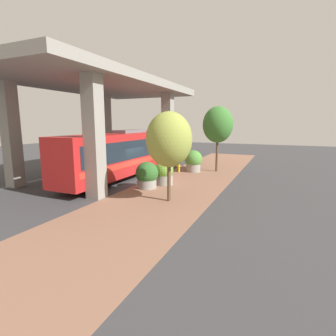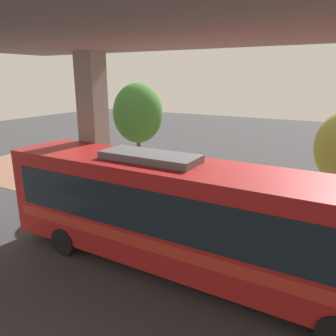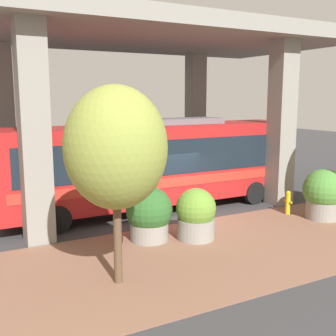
{
  "view_description": "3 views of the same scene",
  "coord_description": "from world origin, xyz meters",
  "px_view_note": "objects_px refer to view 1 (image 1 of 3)",
  "views": [
    {
      "loc": [
        -9.4,
        17.2,
        4.38
      ],
      "look_at": [
        -1.5,
        -0.74,
        0.99
      ],
      "focal_mm": 28.0,
      "sensor_mm": 36.0,
      "label": 1
    },
    {
      "loc": [
        10.65,
        4.16,
        6.15
      ],
      "look_at": [
        -0.46,
        -2.2,
        2.56
      ],
      "focal_mm": 35.0,
      "sensor_mm": 36.0,
      "label": 2
    },
    {
      "loc": [
        -13.19,
        7.77,
        4.69
      ],
      "look_at": [
        1.17,
        0.01,
        1.94
      ],
      "focal_mm": 45.0,
      "sensor_mm": 36.0,
      "label": 3
    }
  ],
  "objects_px": {
    "fire_hydrant": "(179,167)",
    "planter_middle": "(193,161)",
    "planter_front": "(164,173)",
    "bus": "(122,153)",
    "street_tree_near": "(218,125)",
    "street_tree_far": "(169,140)",
    "planter_back": "(147,175)"
  },
  "relations": [
    {
      "from": "planter_front",
      "to": "street_tree_near",
      "type": "xyz_separation_m",
      "value": [
        -2.22,
        -6.63,
        3.38
      ]
    },
    {
      "from": "planter_front",
      "to": "planter_back",
      "type": "distance_m",
      "value": 1.55
    },
    {
      "from": "street_tree_far",
      "to": "planter_front",
      "type": "bearing_deg",
      "value": -61.37
    },
    {
      "from": "planter_middle",
      "to": "planter_back",
      "type": "bearing_deg",
      "value": 82.35
    },
    {
      "from": "fire_hydrant",
      "to": "planter_front",
      "type": "bearing_deg",
      "value": 98.96
    },
    {
      "from": "planter_middle",
      "to": "planter_front",
      "type": "bearing_deg",
      "value": 86.55
    },
    {
      "from": "fire_hydrant",
      "to": "planter_middle",
      "type": "xyz_separation_m",
      "value": [
        -1.1,
        -0.75,
        0.5
      ]
    },
    {
      "from": "bus",
      "to": "fire_hydrant",
      "type": "height_order",
      "value": "bus"
    },
    {
      "from": "bus",
      "to": "planter_back",
      "type": "height_order",
      "value": "bus"
    },
    {
      "from": "bus",
      "to": "street_tree_near",
      "type": "xyz_separation_m",
      "value": [
        -6.17,
        -6.03,
        2.15
      ]
    },
    {
      "from": "fire_hydrant",
      "to": "planter_back",
      "type": "distance_m",
      "value": 6.3
    },
    {
      "from": "bus",
      "to": "street_tree_near",
      "type": "height_order",
      "value": "street_tree_near"
    },
    {
      "from": "fire_hydrant",
      "to": "planter_middle",
      "type": "relative_size",
      "value": 0.49
    },
    {
      "from": "planter_front",
      "to": "bus",
      "type": "bearing_deg",
      "value": -8.58
    },
    {
      "from": "fire_hydrant",
      "to": "planter_back",
      "type": "xyz_separation_m",
      "value": [
        -0.16,
        6.29,
        0.39
      ]
    },
    {
      "from": "bus",
      "to": "planter_back",
      "type": "distance_m",
      "value": 4.08
    },
    {
      "from": "bus",
      "to": "planter_middle",
      "type": "relative_size",
      "value": 6.56
    },
    {
      "from": "planter_back",
      "to": "street_tree_far",
      "type": "bearing_deg",
      "value": 140.29
    },
    {
      "from": "fire_hydrant",
      "to": "street_tree_far",
      "type": "height_order",
      "value": "street_tree_far"
    },
    {
      "from": "planter_middle",
      "to": "planter_back",
      "type": "distance_m",
      "value": 7.1
    },
    {
      "from": "street_tree_far",
      "to": "bus",
      "type": "bearing_deg",
      "value": -35.1
    },
    {
      "from": "planter_middle",
      "to": "street_tree_far",
      "type": "bearing_deg",
      "value": 99.88
    },
    {
      "from": "bus",
      "to": "street_tree_near",
      "type": "bearing_deg",
      "value": -135.67
    },
    {
      "from": "street_tree_near",
      "to": "planter_front",
      "type": "bearing_deg",
      "value": 71.45
    },
    {
      "from": "bus",
      "to": "street_tree_near",
      "type": "relative_size",
      "value": 2.22
    },
    {
      "from": "fire_hydrant",
      "to": "planter_front",
      "type": "distance_m",
      "value": 4.93
    },
    {
      "from": "planter_front",
      "to": "planter_middle",
      "type": "relative_size",
      "value": 0.88
    },
    {
      "from": "planter_middle",
      "to": "street_tree_far",
      "type": "xyz_separation_m",
      "value": [
        -1.59,
        9.14,
        2.48
      ]
    },
    {
      "from": "planter_back",
      "to": "street_tree_near",
      "type": "height_order",
      "value": "street_tree_near"
    },
    {
      "from": "planter_back",
      "to": "street_tree_far",
      "type": "height_order",
      "value": "street_tree_far"
    },
    {
      "from": "street_tree_near",
      "to": "street_tree_far",
      "type": "height_order",
      "value": "street_tree_near"
    },
    {
      "from": "planter_front",
      "to": "street_tree_far",
      "type": "height_order",
      "value": "street_tree_far"
    }
  ]
}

